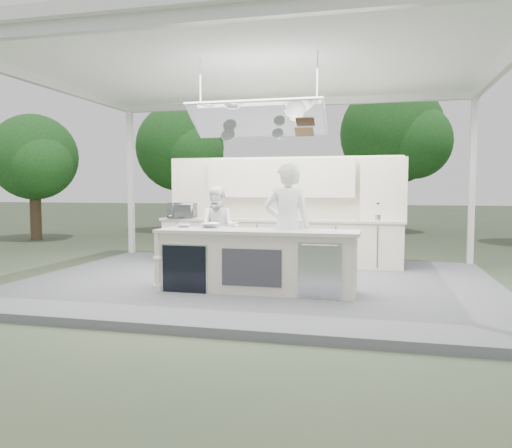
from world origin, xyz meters
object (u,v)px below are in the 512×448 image
(sous_chef, at_px, (219,228))
(demo_island, at_px, (256,261))
(back_counter, at_px, (279,241))
(head_chef, at_px, (287,227))

(sous_chef, bearing_deg, demo_island, -64.27)
(demo_island, xyz_separation_m, back_counter, (-0.18, 2.81, 0.00))
(head_chef, relative_size, sous_chef, 1.22)
(back_counter, relative_size, head_chef, 2.56)
(demo_island, bearing_deg, sous_chef, 122.82)
(back_counter, bearing_deg, head_chef, -76.33)
(demo_island, distance_m, sous_chef, 2.18)
(back_counter, xyz_separation_m, sous_chef, (-0.99, -1.00, 0.33))
(demo_island, bearing_deg, back_counter, 93.63)
(demo_island, xyz_separation_m, sous_chef, (-1.17, 1.81, 0.34))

